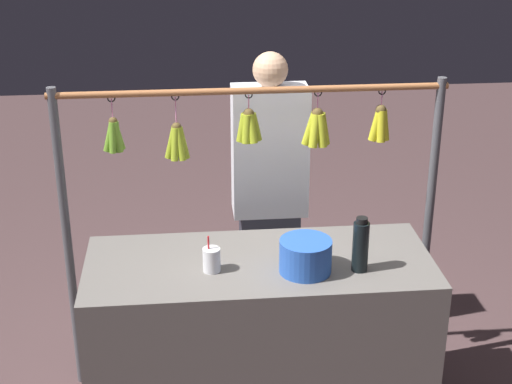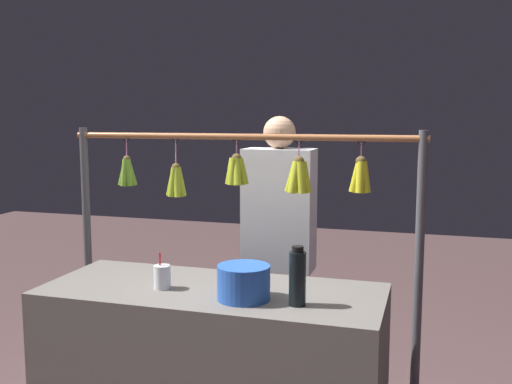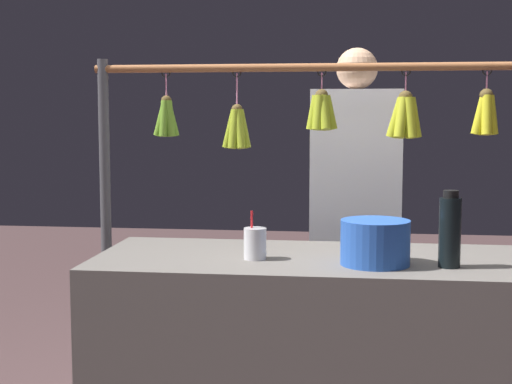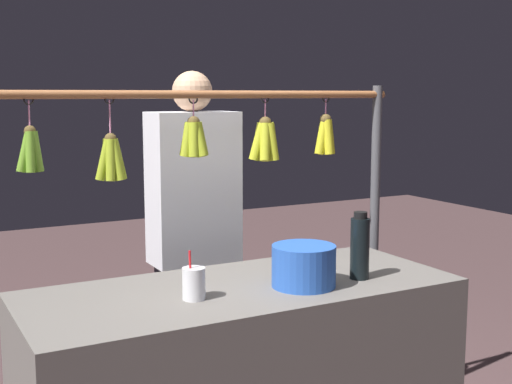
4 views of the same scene
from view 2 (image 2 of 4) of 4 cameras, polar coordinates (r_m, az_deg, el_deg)
The scene contains 6 objects.
market_counter at distance 2.89m, azimuth -4.20°, elevation -17.60°, with size 1.56×0.64×0.87m, color #66605B.
display_rack at distance 3.02m, azimuth -1.33°, elevation -2.33°, with size 1.86×0.13×1.59m.
water_bottle at distance 2.46m, azimuth 4.04°, elevation -8.25°, with size 0.07×0.07×0.25m.
blue_bucket at distance 2.55m, azimuth -1.20°, elevation -8.76°, with size 0.23×0.23×0.15m, color blue.
drink_cup at distance 2.74m, azimuth -9.08°, elevation -8.13°, with size 0.08×0.08×0.17m.
vendor_person at distance 3.37m, azimuth 2.23°, elevation -6.98°, with size 0.39×0.21×1.65m.
Camera 2 is at (-0.95, 2.44, 1.66)m, focal length 41.25 mm.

